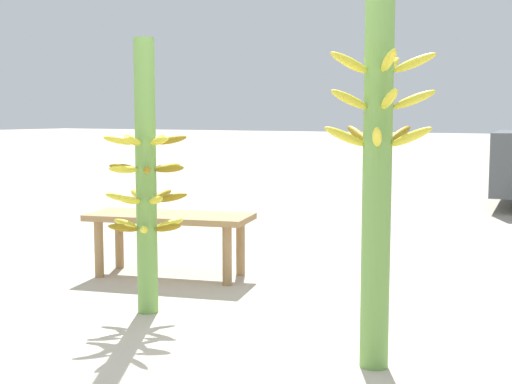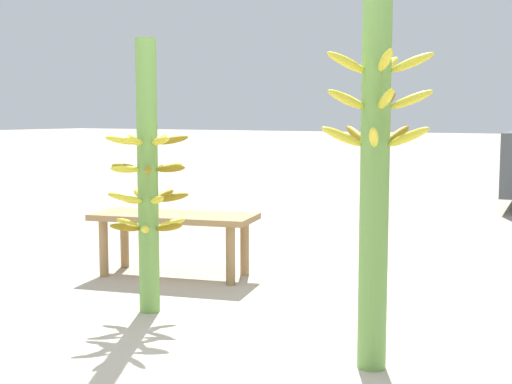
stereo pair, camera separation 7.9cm
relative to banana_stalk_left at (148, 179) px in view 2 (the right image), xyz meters
name	(u,v)px [view 2 (the right image)]	position (x,y,z in m)	size (l,w,h in m)	color
ground_plane	(220,354)	(0.73, -0.39, -0.74)	(80.00, 80.00, 0.00)	#A89E8C
banana_stalk_left	(148,179)	(0.00, 0.00, 0.00)	(0.45, 0.45, 1.49)	#6B9E47
banana_stalk_center	(375,160)	(1.38, -0.20, 0.16)	(0.47, 0.47, 1.71)	#6B9E47
market_bench	(174,224)	(-0.42, 0.78, -0.38)	(1.17, 0.69, 0.42)	#99754C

